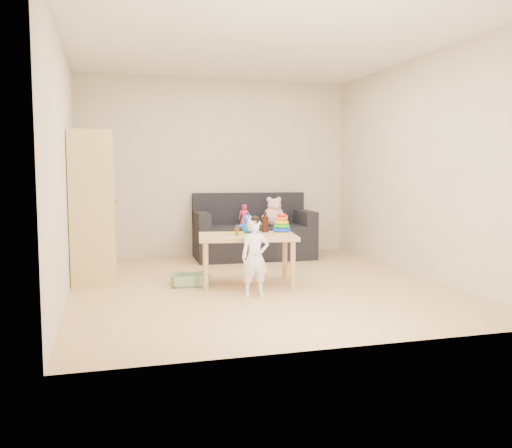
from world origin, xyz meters
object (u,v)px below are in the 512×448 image
object	(u,v)px
wardrobe	(93,206)
sofa	(254,242)
play_table	(247,260)
toddler	(255,258)

from	to	relation	value
wardrobe	sofa	size ratio (longest dim) A/B	1.01
play_table	toddler	xyz separation A→B (m)	(-0.06, -0.55, 0.11)
wardrobe	play_table	distance (m)	1.90
sofa	toddler	size ratio (longest dim) A/B	2.18
sofa	toddler	distance (m)	2.38
wardrobe	sofa	xyz separation A→B (m)	(2.19, 0.98, -0.61)
wardrobe	toddler	world-z (taller)	wardrobe
sofa	play_table	bearing A→B (deg)	-105.15
play_table	toddler	world-z (taller)	toddler
play_table	toddler	distance (m)	0.56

